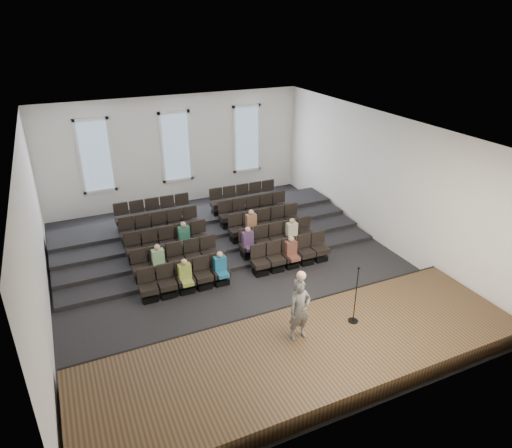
% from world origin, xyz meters
% --- Properties ---
extents(ground, '(14.00, 14.00, 0.00)m').
position_xyz_m(ground, '(0.00, 0.00, 0.00)').
color(ground, black).
rests_on(ground, ground).
extents(ceiling, '(12.00, 14.00, 0.02)m').
position_xyz_m(ceiling, '(0.00, 0.00, 5.01)').
color(ceiling, white).
rests_on(ceiling, ground).
extents(wall_back, '(12.00, 0.04, 5.00)m').
position_xyz_m(wall_back, '(0.00, 7.02, 2.50)').
color(wall_back, white).
rests_on(wall_back, ground).
extents(wall_front, '(12.00, 0.04, 5.00)m').
position_xyz_m(wall_front, '(0.00, -7.02, 2.50)').
color(wall_front, white).
rests_on(wall_front, ground).
extents(wall_left, '(0.04, 14.00, 5.00)m').
position_xyz_m(wall_left, '(-6.02, 0.00, 2.50)').
color(wall_left, white).
rests_on(wall_left, ground).
extents(wall_right, '(0.04, 14.00, 5.00)m').
position_xyz_m(wall_right, '(6.02, 0.00, 2.50)').
color(wall_right, white).
rests_on(wall_right, ground).
extents(stage, '(11.80, 3.60, 0.50)m').
position_xyz_m(stage, '(0.00, -5.10, 0.25)').
color(stage, '#503A22').
rests_on(stage, ground).
extents(stage_lip, '(11.80, 0.06, 0.52)m').
position_xyz_m(stage_lip, '(0.00, -3.33, 0.25)').
color(stage_lip, black).
rests_on(stage_lip, ground).
extents(risers, '(11.80, 4.80, 0.60)m').
position_xyz_m(risers, '(0.00, 3.17, 0.20)').
color(risers, black).
rests_on(risers, ground).
extents(seating_rows, '(6.80, 4.70, 1.67)m').
position_xyz_m(seating_rows, '(-0.00, 1.54, 0.68)').
color(seating_rows, black).
rests_on(seating_rows, ground).
extents(windows, '(8.44, 0.10, 3.24)m').
position_xyz_m(windows, '(0.00, 6.95, 2.70)').
color(windows, white).
rests_on(windows, wall_back).
extents(audience, '(5.45, 2.64, 1.10)m').
position_xyz_m(audience, '(0.00, 0.32, 0.81)').
color(audience, '#8EA542').
rests_on(audience, seating_rows).
extents(speaker, '(0.66, 0.47, 1.73)m').
position_xyz_m(speaker, '(-0.04, -4.63, 1.36)').
color(speaker, '#5D5A58').
rests_on(speaker, stage).
extents(mic_stand, '(0.29, 0.29, 1.73)m').
position_xyz_m(mic_stand, '(1.67, -4.67, 1.02)').
color(mic_stand, black).
rests_on(mic_stand, stage).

